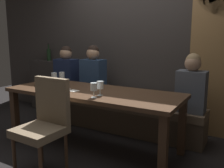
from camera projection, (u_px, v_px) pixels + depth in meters
name	position (u px, v px, depth m)	size (l,w,h in m)	color
ground	(94.00, 147.00, 3.19)	(9.00, 9.00, 0.00)	black
back_wall_tiled	(135.00, 30.00, 3.96)	(6.00, 0.12, 3.00)	#383330
back_counter	(56.00, 86.00, 4.75)	(1.10, 0.28, 0.95)	#2F2B29
dining_table	(93.00, 97.00, 3.07)	(2.20, 0.84, 0.74)	#412B1C
banquette_bench	(119.00, 115.00, 3.75)	(2.50, 0.44, 0.45)	#4A3C2E
chair_near_side	(45.00, 120.00, 2.53)	(0.46, 0.46, 0.98)	#4C3321
diner_redhead	(66.00, 71.00, 4.17)	(0.36, 0.24, 0.80)	#192342
diner_bearded	(93.00, 73.00, 3.87)	(0.36, 0.24, 0.82)	navy
diner_far_end	(192.00, 85.00, 3.11)	(0.36, 0.24, 0.75)	#4C515B
wine_bottle_dark_red	(49.00, 54.00, 4.75)	(0.08, 0.08, 0.33)	black
wine_glass_end_right	(62.00, 75.00, 3.53)	(0.08, 0.08, 0.16)	silver
wine_glass_center_back	(54.00, 76.00, 3.45)	(0.08, 0.08, 0.16)	silver
wine_glass_far_left	(100.00, 86.00, 2.78)	(0.08, 0.08, 0.16)	silver
wine_glass_near_right	(94.00, 87.00, 2.68)	(0.08, 0.08, 0.16)	silver
espresso_cup	(66.00, 88.00, 3.11)	(0.12, 0.12, 0.06)	white
fork_on_table	(43.00, 82.00, 3.64)	(0.02, 0.17, 0.01)	silver
folded_napkin	(74.00, 91.00, 3.02)	(0.11, 0.10, 0.01)	silver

